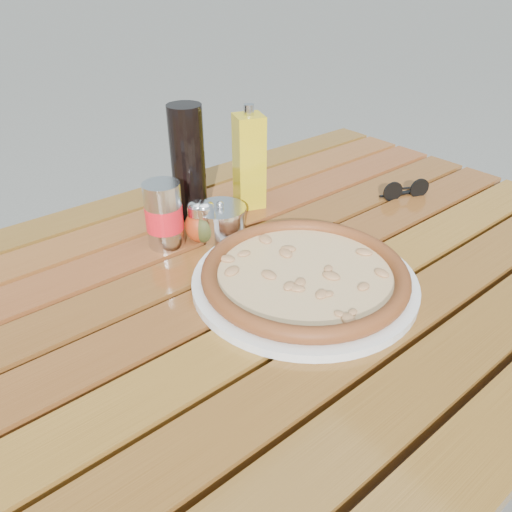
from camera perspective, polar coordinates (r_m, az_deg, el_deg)
table at (r=0.87m, az=0.85°, el=-6.47°), size 1.40×0.90×0.75m
plate at (r=0.81m, az=5.53°, el=-2.86°), size 0.42×0.42×0.01m
pizza at (r=0.80m, az=5.59°, el=-1.93°), size 0.40×0.40×0.03m
pepper_shaker at (r=0.91m, az=-6.50°, el=3.89°), size 0.07×0.07×0.08m
oregano_shaker at (r=0.91m, az=-5.89°, el=3.84°), size 0.07×0.07×0.08m
dark_bottle at (r=0.99m, az=-7.78°, el=10.58°), size 0.07×0.07×0.22m
soda_can at (r=0.90m, az=-10.46°, el=4.58°), size 0.09×0.09×0.12m
olive_oil_cruet at (r=1.02m, az=-0.79°, el=10.78°), size 0.07×0.07×0.21m
parmesan_tin at (r=0.93m, az=-4.06°, el=3.99°), size 0.12×0.12×0.07m
sunglasses at (r=1.13m, az=16.70°, el=7.19°), size 0.11×0.06×0.04m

